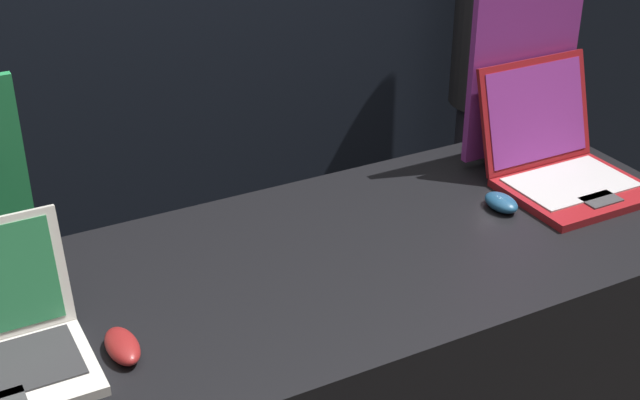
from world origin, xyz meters
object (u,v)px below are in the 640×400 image
Objects in this scene: mouse_back at (501,203)px; person_bystander at (495,83)px; mouse_front at (122,346)px; laptop_back at (560,159)px; promo_stand_back at (523,69)px.

mouse_back is 0.06× the size of person_bystander.
person_bystander is (1.68, 1.04, -0.12)m from mouse_front.
mouse_back is at bearing -127.69° from person_bystander.
laptop_back is 1.02m from person_bystander.
laptop_back is at bearing 12.09° from mouse_back.
promo_stand_back is at bearing -125.27° from person_bystander.
laptop_back is (1.18, 0.17, 0.05)m from mouse_front.
mouse_front is 1.25m from promo_stand_back.
laptop_back is 0.70× the size of promo_stand_back.
mouse_back is 0.38m from promo_stand_back.
mouse_front is at bearing -148.22° from person_bystander.
person_bystander is at bearing 60.49° from laptop_back.
promo_stand_back is 0.31× the size of person_bystander.
person_bystander is (0.71, 0.92, -0.12)m from mouse_back.
laptop_back is at bearing -119.51° from person_bystander.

